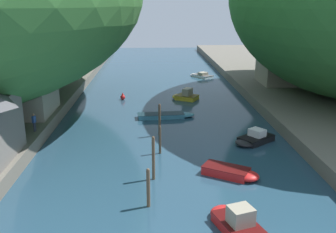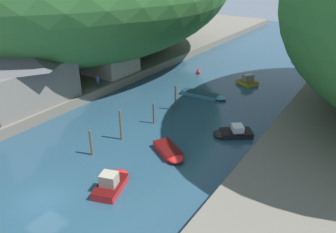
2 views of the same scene
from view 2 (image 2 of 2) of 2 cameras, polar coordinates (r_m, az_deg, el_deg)
The scene contains 16 objects.
water_surface at distance 48.80m, azimuth 7.98°, elevation 4.88°, with size 130.00×130.00×0.00m, color #234256.
left_bank at distance 61.09m, azimuth -11.41°, elevation 9.42°, with size 22.00×120.00×1.23m.
waterfront_building at distance 42.22m, azimuth -24.03°, elevation 7.12°, with size 7.20×12.12×7.70m.
boathouse_shed at distance 51.65m, azimuth -10.03°, elevation 9.99°, with size 6.91×7.19×4.45m.
boat_white_cruiser at distance 51.56m, azimuth 13.45°, elevation 6.09°, with size 4.01×3.53×1.55m.
boat_navy_launch at distance 45.41m, azimuth 6.49°, elevation 3.72°, with size 6.61×2.10×0.52m.
boat_far_upstream at distance 27.77m, azimuth -9.71°, elevation -11.22°, with size 3.04×4.53×1.65m.
boat_mid_channel at distance 31.56m, azimuth 0.35°, elevation -6.26°, with size 4.51×3.60×0.66m.
boat_moored_right at distance 35.57m, azimuth 11.14°, elevation -2.78°, with size 4.44×3.99×1.24m.
boat_yellow_tender at distance 65.14m, azimuth 22.00°, elevation 8.77°, with size 4.21×4.75×0.91m.
mooring_post_nearest at distance 31.97m, azimuth -13.26°, elevation -4.44°, with size 0.24×0.24×2.68m.
mooring_post_second at distance 33.98m, azimuth -8.25°, elevation -1.45°, with size 0.23×0.23×3.39m.
mooring_post_middle at distance 37.25m, azimuth -2.52°, elevation 0.59°, with size 0.20×0.20×2.56m.
mooring_post_fourth at distance 40.56m, azimuth 1.33°, elevation 3.27°, with size 0.25×0.25×3.24m.
channel_buoy_near at distance 54.90m, azimuth 5.29°, elevation 7.77°, with size 0.66×0.66×1.00m.
person_on_quay at distance 45.94m, azimuth -12.16°, elevation 6.16°, with size 0.32×0.43×1.69m.
Camera 2 is at (19.40, -11.48, 16.87)m, focal length 35.00 mm.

